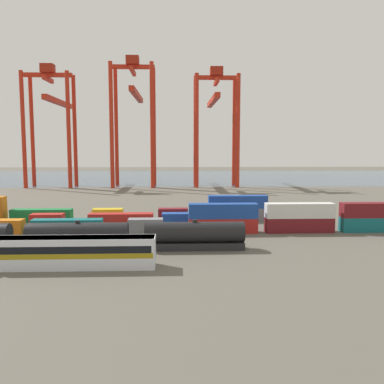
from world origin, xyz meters
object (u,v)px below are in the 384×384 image
object	(u,v)px
freight_tank_row	(78,236)
shipping_container_5	(223,225)
shipping_container_3	(67,227)
shipping_container_15	(47,221)
gantry_crane_east	(215,114)
gantry_crane_central	(134,108)
shipping_container_21	(108,215)
shipping_container_23	(238,214)
gantry_crane_west	(52,114)
shipping_container_17	(194,220)

from	to	relation	value
freight_tank_row	shipping_container_5	world-z (taller)	freight_tank_row
shipping_container_5	shipping_container_3	bearing A→B (deg)	180.00
shipping_container_15	gantry_crane_east	world-z (taller)	gantry_crane_east
gantry_crane_central	freight_tank_row	bearing A→B (deg)	-88.94
shipping_container_21	gantry_crane_east	size ratio (longest dim) A/B	0.13
freight_tank_row	shipping_container_21	xyz separation A→B (m)	(0.40, 23.75, -0.82)
gantry_crane_east	shipping_container_5	bearing A→B (deg)	-94.57
freight_tank_row	shipping_container_23	xyz separation A→B (m)	(27.05, 23.75, -0.82)
shipping_container_3	shipping_container_21	distance (m)	13.06
shipping_container_3	gantry_crane_west	world-z (taller)	gantry_crane_west
shipping_container_21	gantry_crane_west	bearing A→B (deg)	113.42
shipping_container_23	gantry_crane_west	bearing A→B (deg)	127.64
gantry_crane_central	shipping_container_3	bearing A→B (deg)	-91.70
shipping_container_3	shipping_container_15	bearing A→B (deg)	131.36
freight_tank_row	shipping_container_17	bearing A→B (deg)	44.99
shipping_container_17	shipping_container_23	size ratio (longest dim) A/B	1.00
freight_tank_row	shipping_container_3	xyz separation A→B (m)	(-4.63, 11.69, -0.82)
shipping_container_23	gantry_crane_east	xyz separation A→B (m)	(2.86, 79.24, 26.94)
shipping_container_15	gantry_crane_east	size ratio (longest dim) A/B	0.13
shipping_container_23	gantry_crane_east	size ratio (longest dim) A/B	0.26
shipping_container_15	shipping_container_17	xyz separation A→B (m)	(27.66, 0.00, 0.00)
gantry_crane_central	gantry_crane_east	size ratio (longest dim) A/B	1.08
shipping_container_5	shipping_container_23	world-z (taller)	same
shipping_container_5	gantry_crane_east	distance (m)	95.46
shipping_container_3	gantry_crane_west	distance (m)	99.14
shipping_container_15	shipping_container_17	size ratio (longest dim) A/B	0.50
shipping_container_17	gantry_crane_central	distance (m)	92.28
gantry_crane_west	gantry_crane_east	size ratio (longest dim) A/B	1.01
shipping_container_5	gantry_crane_west	world-z (taller)	gantry_crane_west
shipping_container_15	shipping_container_5	bearing A→B (deg)	-10.49
shipping_container_3	shipping_container_5	xyz separation A→B (m)	(27.25, 0.00, 0.00)
shipping_container_5	gantry_crane_west	distance (m)	110.27
shipping_container_5	shipping_container_15	size ratio (longest dim) A/B	2.00
gantry_crane_east	gantry_crane_west	bearing A→B (deg)	-179.63
gantry_crane_central	gantry_crane_east	xyz separation A→B (m)	(31.83, -0.11, -2.06)
shipping_container_15	shipping_container_23	bearing A→B (deg)	9.26
shipping_container_23	gantry_crane_central	world-z (taller)	gantry_crane_central
gantry_crane_east	shipping_container_21	bearing A→B (deg)	-110.43
gantry_crane_central	gantry_crane_west	bearing A→B (deg)	-179.07
shipping_container_23	gantry_crane_east	distance (m)	83.74
shipping_container_17	freight_tank_row	bearing A→B (deg)	-135.01
shipping_container_23	shipping_container_17	bearing A→B (deg)	-147.12
shipping_container_3	shipping_container_21	size ratio (longest dim) A/B	2.00
shipping_container_17	gantry_crane_west	world-z (taller)	gantry_crane_west
shipping_container_5	shipping_container_17	bearing A→B (deg)	129.10
shipping_container_21	gantry_crane_west	xyz separation A→B (m)	(-34.14, 78.83, 26.87)
gantry_crane_west	gantry_crane_east	world-z (taller)	gantry_crane_west
shipping_container_15	shipping_container_23	xyz separation A→B (m)	(36.98, 6.03, 0.00)
shipping_container_3	shipping_container_5	distance (m)	27.25
shipping_container_17	shipping_container_15	bearing A→B (deg)	180.00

